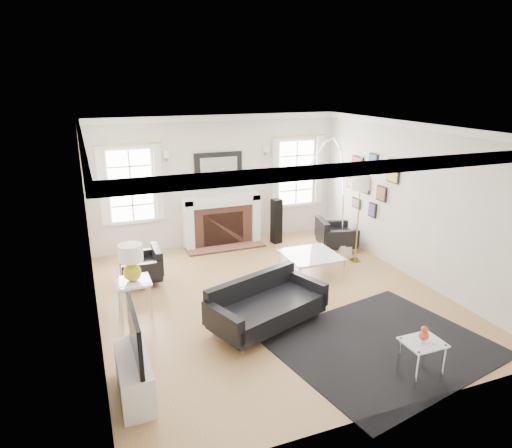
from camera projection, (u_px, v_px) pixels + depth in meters
name	position (u px, v px, depth m)	size (l,w,h in m)	color
floor	(272.00, 298.00, 7.64)	(6.00, 6.00, 0.00)	olive
back_wall	(218.00, 181.00, 9.89)	(5.50, 0.04, 2.80)	silver
front_wall	(392.00, 298.00, 4.56)	(5.50, 0.04, 2.80)	silver
left_wall	(90.00, 239.00, 6.27)	(0.04, 6.00, 2.80)	silver
right_wall	(414.00, 202.00, 8.18)	(0.04, 6.00, 2.80)	silver
ceiling	(274.00, 128.00, 6.80)	(5.50, 6.00, 0.02)	white
crown_molding	(274.00, 132.00, 6.82)	(5.50, 6.00, 0.12)	white
fireplace	(222.00, 221.00, 9.96)	(1.70, 0.69, 1.11)	white
mantel_mirror	(219.00, 170.00, 9.77)	(1.05, 0.07, 0.75)	black
window_left	(131.00, 185.00, 9.18)	(1.24, 0.15, 1.62)	white
window_right	(296.00, 173.00, 10.46)	(1.24, 0.15, 1.62)	white
gallery_wall	(370.00, 181.00, 9.27)	(0.04, 1.73, 1.29)	black
tv_unit	(134.00, 371.00, 5.19)	(0.35, 1.00, 1.09)	white
area_rug	(383.00, 346.00, 6.26)	(2.75, 2.29, 0.01)	black
sofa	(265.00, 306.00, 6.71)	(1.95, 1.36, 0.58)	black
armchair_left	(143.00, 267.00, 8.14)	(0.72, 0.79, 0.53)	black
armchair_right	(334.00, 236.00, 9.75)	(0.90, 0.96, 0.56)	black
coffee_table	(311.00, 256.00, 8.39)	(0.96, 0.96, 0.43)	silver
side_table_left	(134.00, 287.00, 6.98)	(0.51, 0.51, 0.57)	silver
nesting_table	(422.00, 350.00, 5.45)	(0.47, 0.40, 0.52)	silver
gourd_lamp	(131.00, 260.00, 6.85)	(0.37, 0.37, 0.58)	#B5A416
orange_vase	(424.00, 334.00, 5.38)	(0.12, 0.12, 0.19)	#C03C18
arc_floor_lamp	(328.00, 198.00, 8.41)	(1.83, 1.70, 2.60)	white
stick_floor_lamp	(360.00, 187.00, 8.73)	(0.36, 0.36, 1.77)	#B0913D
speaker_tower	(276.00, 221.00, 10.10)	(0.20, 0.20, 1.00)	black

